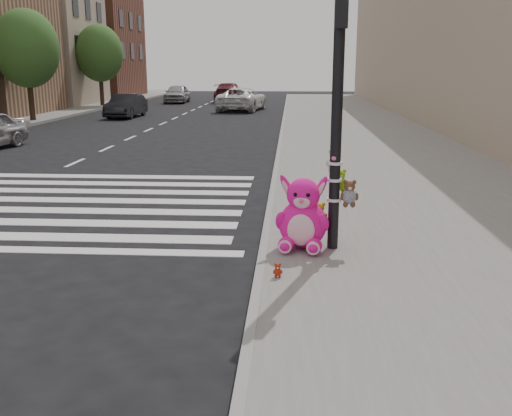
# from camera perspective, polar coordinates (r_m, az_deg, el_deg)

# --- Properties ---
(ground) EXTENTS (120.00, 120.00, 0.00)m
(ground) POSITION_cam_1_polar(r_m,az_deg,el_deg) (7.36, -12.26, -8.87)
(ground) COLOR black
(ground) RESTS_ON ground
(sidewalk_near) EXTENTS (7.00, 80.00, 0.14)m
(sidewalk_near) POSITION_cam_1_polar(r_m,az_deg,el_deg) (17.02, 13.84, 4.31)
(sidewalk_near) COLOR slate
(sidewalk_near) RESTS_ON ground
(curb_edge) EXTENTS (0.12, 80.00, 0.15)m
(curb_edge) POSITION_cam_1_polar(r_m,az_deg,el_deg) (16.74, 2.12, 4.56)
(curb_edge) COLOR gray
(curb_edge) RESTS_ON ground
(bld_far_d) EXTENTS (6.00, 8.00, 10.00)m
(bld_far_d) POSITION_cam_1_polar(r_m,az_deg,el_deg) (45.08, -20.07, 15.99)
(bld_far_d) COLOR gray
(bld_far_d) RESTS_ON ground
(bld_far_e) EXTENTS (6.00, 10.00, 9.00)m
(bld_far_e) POSITION_cam_1_polar(r_m,az_deg,el_deg) (55.36, -15.42, 15.29)
(bld_far_e) COLOR brown
(bld_far_e) RESTS_ON ground
(bld_near) EXTENTS (5.00, 60.00, 10.00)m
(bld_near) POSITION_cam_1_polar(r_m,az_deg,el_deg) (27.94, 22.42, 17.50)
(bld_near) COLOR gray
(bld_near) RESTS_ON ground
(signal_pole) EXTENTS (0.68, 0.49, 4.00)m
(signal_pole) POSITION_cam_1_polar(r_m,az_deg,el_deg) (8.41, 8.12, 6.88)
(signal_pole) COLOR black
(signal_pole) RESTS_ON sidewalk_near
(tree_far_b) EXTENTS (3.20, 3.20, 5.44)m
(tree_far_b) POSITION_cam_1_polar(r_m,az_deg,el_deg) (31.41, -21.97, 14.56)
(tree_far_b) COLOR #382619
(tree_far_b) RESTS_ON sidewalk_far
(tree_far_c) EXTENTS (3.20, 3.20, 5.44)m
(tree_far_c) POSITION_cam_1_polar(r_m,az_deg,el_deg) (41.65, -15.40, 14.68)
(tree_far_c) COLOR #382619
(tree_far_c) RESTS_ON sidewalk_far
(pink_bunny) EXTENTS (0.81, 0.90, 1.14)m
(pink_bunny) POSITION_cam_1_polar(r_m,az_deg,el_deg) (8.56, 4.68, -1.03)
(pink_bunny) COLOR #FF159C
(pink_bunny) RESTS_ON sidewalk_near
(red_teddy) EXTENTS (0.14, 0.10, 0.19)m
(red_teddy) POSITION_cam_1_polar(r_m,az_deg,el_deg) (7.48, 2.18, -6.24)
(red_teddy) COLOR #A92810
(red_teddy) RESTS_ON sidewalk_near
(car_dark_far) EXTENTS (1.53, 3.97, 1.29)m
(car_dark_far) POSITION_cam_1_polar(r_m,az_deg,el_deg) (33.21, -12.86, 9.93)
(car_dark_far) COLOR black
(car_dark_far) RESTS_ON ground
(car_white_near) EXTENTS (3.16, 5.56, 1.46)m
(car_white_near) POSITION_cam_1_polar(r_m,az_deg,el_deg) (37.48, -1.39, 10.83)
(car_white_near) COLOR white
(car_white_near) RESTS_ON ground
(car_maroon_near) EXTENTS (2.19, 5.17, 1.49)m
(car_maroon_near) POSITION_cam_1_polar(r_m,az_deg,el_deg) (47.16, -2.76, 11.49)
(car_maroon_near) COLOR #5B1A22
(car_maroon_near) RESTS_ON ground
(car_silver_deep) EXTENTS (1.82, 4.22, 1.42)m
(car_silver_deep) POSITION_cam_1_polar(r_m,az_deg,el_deg) (45.96, -7.89, 11.27)
(car_silver_deep) COLOR #A5A5A9
(car_silver_deep) RESTS_ON ground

